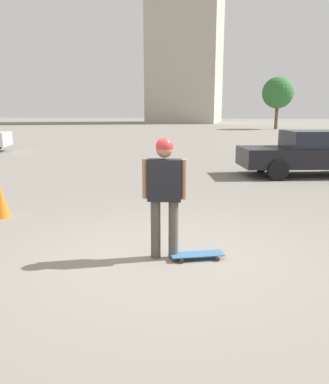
% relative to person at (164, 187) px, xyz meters
% --- Properties ---
extents(ground_plane, '(220.00, 220.00, 0.00)m').
position_rel_person_xyz_m(ground_plane, '(0.00, 0.00, -1.04)').
color(ground_plane, gray).
extents(person, '(0.62, 0.26, 1.71)m').
position_rel_person_xyz_m(person, '(0.00, 0.00, 0.00)').
color(person, '#4C4742').
rests_on(person, ground_plane).
extents(skateboard, '(0.78, 0.50, 0.08)m').
position_rel_person_xyz_m(skateboard, '(0.46, 0.06, -0.97)').
color(skateboard, '#336693').
rests_on(skateboard, ground_plane).
extents(car_parked_near, '(5.05, 2.95, 1.46)m').
position_rel_person_xyz_m(car_parked_near, '(3.14, 8.00, -0.29)').
color(car_parked_near, black).
rests_on(car_parked_near, ground_plane).
extents(building_block_distant, '(12.11, 14.98, 41.28)m').
position_rel_person_xyz_m(building_block_distant, '(-11.51, 66.52, 19.60)').
color(building_block_distant, '#B2A899').
rests_on(building_block_distant, ground_plane).
extents(tree_distant, '(3.63, 3.63, 6.02)m').
position_rel_person_xyz_m(tree_distant, '(3.69, 42.01, 3.14)').
color(tree_distant, brown).
rests_on(tree_distant, ground_plane).
extents(traffic_cone, '(0.34, 0.34, 0.67)m').
position_rel_person_xyz_m(traffic_cone, '(-3.63, 1.31, -0.70)').
color(traffic_cone, orange).
rests_on(traffic_cone, ground_plane).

